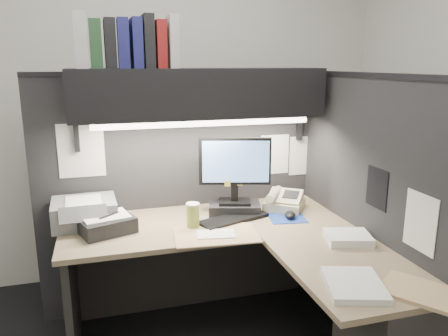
{
  "coord_description": "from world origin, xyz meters",
  "views": [
    {
      "loc": [
        -0.48,
        -1.91,
        1.68
      ],
      "look_at": [
        0.22,
        0.51,
        1.07
      ],
      "focal_mm": 35.0,
      "sensor_mm": 36.0,
      "label": 1
    }
  ],
  "objects_px": {
    "keyboard": "(233,219)",
    "printer": "(84,212)",
    "telephone": "(284,202)",
    "monitor": "(235,183)",
    "desk": "(288,302)",
    "coffee_cup": "(193,216)",
    "overhead_shelf": "(199,93)",
    "notebook_stack": "(106,224)"
  },
  "relations": [
    {
      "from": "monitor",
      "to": "desk",
      "type": "bearing_deg",
      "value": -67.17
    },
    {
      "from": "monitor",
      "to": "notebook_stack",
      "type": "height_order",
      "value": "monitor"
    },
    {
      "from": "overhead_shelf",
      "to": "telephone",
      "type": "distance_m",
      "value": 0.91
    },
    {
      "from": "desk",
      "to": "coffee_cup",
      "type": "distance_m",
      "value": 0.72
    },
    {
      "from": "overhead_shelf",
      "to": "telephone",
      "type": "relative_size",
      "value": 6.21
    },
    {
      "from": "coffee_cup",
      "to": "notebook_stack",
      "type": "height_order",
      "value": "coffee_cup"
    },
    {
      "from": "monitor",
      "to": "keyboard",
      "type": "distance_m",
      "value": 0.24
    },
    {
      "from": "overhead_shelf",
      "to": "notebook_stack",
      "type": "distance_m",
      "value": 0.97
    },
    {
      "from": "monitor",
      "to": "printer",
      "type": "relative_size",
      "value": 1.33
    },
    {
      "from": "overhead_shelf",
      "to": "coffee_cup",
      "type": "relative_size",
      "value": 10.98
    },
    {
      "from": "telephone",
      "to": "coffee_cup",
      "type": "distance_m",
      "value": 0.68
    },
    {
      "from": "printer",
      "to": "notebook_stack",
      "type": "distance_m",
      "value": 0.21
    },
    {
      "from": "telephone",
      "to": "coffee_cup",
      "type": "relative_size",
      "value": 1.77
    },
    {
      "from": "desk",
      "to": "coffee_cup",
      "type": "relative_size",
      "value": 12.05
    },
    {
      "from": "overhead_shelf",
      "to": "monitor",
      "type": "xyz_separation_m",
      "value": [
        0.21,
        -0.08,
        -0.57
      ]
    },
    {
      "from": "printer",
      "to": "desk",
      "type": "bearing_deg",
      "value": -37.67
    },
    {
      "from": "desk",
      "to": "monitor",
      "type": "distance_m",
      "value": 0.83
    },
    {
      "from": "coffee_cup",
      "to": "notebook_stack",
      "type": "distance_m",
      "value": 0.5
    },
    {
      "from": "desk",
      "to": "keyboard",
      "type": "height_order",
      "value": "keyboard"
    },
    {
      "from": "overhead_shelf",
      "to": "coffee_cup",
      "type": "distance_m",
      "value": 0.76
    },
    {
      "from": "telephone",
      "to": "notebook_stack",
      "type": "bearing_deg",
      "value": -138.56
    },
    {
      "from": "overhead_shelf",
      "to": "coffee_cup",
      "type": "xyz_separation_m",
      "value": [
        -0.11,
        -0.28,
        -0.7
      ]
    },
    {
      "from": "notebook_stack",
      "to": "coffee_cup",
      "type": "bearing_deg",
      "value": -8.88
    },
    {
      "from": "coffee_cup",
      "to": "desk",
      "type": "bearing_deg",
      "value": -49.24
    },
    {
      "from": "desk",
      "to": "monitor",
      "type": "bearing_deg",
      "value": 98.03
    },
    {
      "from": "monitor",
      "to": "keyboard",
      "type": "bearing_deg",
      "value": -95.49
    },
    {
      "from": "overhead_shelf",
      "to": "printer",
      "type": "xyz_separation_m",
      "value": [
        -0.73,
        -0.03,
        -0.7
      ]
    },
    {
      "from": "overhead_shelf",
      "to": "notebook_stack",
      "type": "xyz_separation_m",
      "value": [
        -0.61,
        -0.2,
        -0.73
      ]
    },
    {
      "from": "keyboard",
      "to": "printer",
      "type": "relative_size",
      "value": 1.22
    },
    {
      "from": "monitor",
      "to": "notebook_stack",
      "type": "bearing_deg",
      "value": -157.25
    },
    {
      "from": "overhead_shelf",
      "to": "coffee_cup",
      "type": "bearing_deg",
      "value": -111.82
    },
    {
      "from": "keyboard",
      "to": "coffee_cup",
      "type": "xyz_separation_m",
      "value": [
        -0.26,
        -0.05,
        0.06
      ]
    },
    {
      "from": "monitor",
      "to": "keyboard",
      "type": "xyz_separation_m",
      "value": [
        -0.05,
        -0.14,
        -0.19
      ]
    },
    {
      "from": "desk",
      "to": "overhead_shelf",
      "type": "relative_size",
      "value": 1.1
    },
    {
      "from": "keyboard",
      "to": "telephone",
      "type": "relative_size",
      "value": 1.82
    },
    {
      "from": "telephone",
      "to": "overhead_shelf",
      "type": "bearing_deg",
      "value": -153.65
    },
    {
      "from": "monitor",
      "to": "notebook_stack",
      "type": "relative_size",
      "value": 1.69
    },
    {
      "from": "telephone",
      "to": "monitor",
      "type": "bearing_deg",
      "value": -145.83
    },
    {
      "from": "monitor",
      "to": "printer",
      "type": "distance_m",
      "value": 0.94
    },
    {
      "from": "overhead_shelf",
      "to": "telephone",
      "type": "xyz_separation_m",
      "value": [
        0.55,
        -0.1,
        -0.72
      ]
    },
    {
      "from": "telephone",
      "to": "printer",
      "type": "height_order",
      "value": "printer"
    },
    {
      "from": "keyboard",
      "to": "coffee_cup",
      "type": "height_order",
      "value": "coffee_cup"
    }
  ]
}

